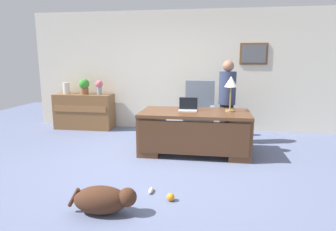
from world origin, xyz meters
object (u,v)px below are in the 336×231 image
(armchair, at_px, (199,113))
(laptop, at_px, (188,107))
(credenza, at_px, (84,111))
(vase_empty, at_px, (66,88))
(vase_with_flowers, at_px, (99,86))
(dog_lying, at_px, (104,200))
(desk_lamp, at_px, (231,84))
(person_standing, at_px, (227,101))
(potted_plant, at_px, (84,86))
(dog_toy_plush, at_px, (151,190))
(desk, at_px, (194,131))
(dog_toy_ball, at_px, (171,197))

(armchair, xyz_separation_m, laptop, (-0.16, -0.93, 0.27))
(credenza, relative_size, vase_empty, 5.10)
(vase_with_flowers, bearing_deg, dog_lying, -67.92)
(dog_lying, relative_size, desk_lamp, 1.25)
(person_standing, bearing_deg, desk_lamp, -87.40)
(dog_lying, height_order, potted_plant, potted_plant)
(laptop, bearing_deg, armchair, 80.40)
(laptop, height_order, dog_toy_plush, laptop)
(dog_lying, height_order, vase_empty, vase_empty)
(person_standing, relative_size, dog_toy_plush, 10.04)
(desk, xyz_separation_m, person_standing, (0.57, 0.73, 0.42))
(person_standing, relative_size, desk_lamp, 2.67)
(desk, relative_size, laptop, 5.82)
(person_standing, xyz_separation_m, dog_lying, (-1.38, -2.91, -0.67))
(laptop, relative_size, vase_with_flowers, 0.98)
(person_standing, xyz_separation_m, desk_lamp, (0.03, -0.59, 0.38))
(dog_toy_ball, bearing_deg, armchair, 86.15)
(credenza, bearing_deg, dog_toy_ball, -52.21)
(desk, height_order, dog_toy_ball, desk)
(armchair, xyz_separation_m, dog_lying, (-0.85, -3.20, -0.36))
(armchair, relative_size, person_standing, 0.74)
(vase_empty, bearing_deg, desk_lamp, -19.76)
(potted_plant, bearing_deg, laptop, -28.49)
(dog_toy_plush, bearing_deg, dog_toy_ball, -33.22)
(armchair, bearing_deg, potted_plant, 170.65)
(potted_plant, bearing_deg, vase_empty, 180.00)
(armchair, bearing_deg, dog_toy_plush, -99.89)
(vase_with_flowers, xyz_separation_m, vase_empty, (-0.81, 0.00, -0.06))
(vase_with_flowers, height_order, potted_plant, potted_plant)
(credenza, relative_size, person_standing, 0.85)
(desk_lamp, distance_m, dog_toy_ball, 2.38)
(desk_lamp, bearing_deg, laptop, -176.41)
(armchair, height_order, laptop, armchair)
(vase_empty, bearing_deg, dog_toy_ball, -47.92)
(armchair, bearing_deg, credenza, 170.79)
(desk, bearing_deg, desk_lamp, 13.38)
(potted_plant, bearing_deg, credenza, -177.62)
(desk_lamp, height_order, potted_plant, desk_lamp)
(credenza, xyz_separation_m, dog_lying, (1.87, -3.65, -0.25))
(desk_lamp, xyz_separation_m, vase_with_flowers, (-2.89, 1.33, -0.19))
(armchair, xyz_separation_m, person_standing, (0.54, -0.30, 0.31))
(potted_plant, relative_size, dog_toy_ball, 3.88)
(credenza, height_order, laptop, laptop)
(dog_lying, bearing_deg, laptop, 73.07)
(person_standing, height_order, vase_with_flowers, person_standing)
(vase_empty, distance_m, dog_toy_plush, 4.19)
(desk, height_order, credenza, credenza)
(potted_plant, bearing_deg, desk, -28.97)
(vase_empty, xyz_separation_m, potted_plant, (0.45, 0.00, 0.06))
(dog_toy_ball, bearing_deg, laptop, 89.02)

